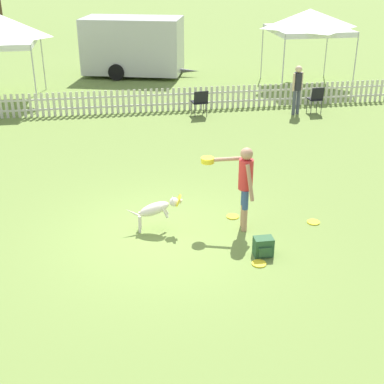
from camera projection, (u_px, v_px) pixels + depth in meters
ground_plane at (164, 236)px, 10.45m from camera, size 240.00×240.00×0.00m
handler_person at (242, 178)px, 10.30m from camera, size 0.97×0.77×1.72m
leaping_dog at (157, 209)px, 10.49m from camera, size 1.14×0.36×0.77m
frisbee_near_handler at (233, 216)px, 11.18m from camera, size 0.26×0.26×0.02m
frisbee_near_dog at (313, 222)px, 10.95m from camera, size 0.26×0.26×0.02m
frisbee_midfield at (259, 264)px, 9.52m from camera, size 0.26×0.26×0.02m
backpack_on_grass at (263, 247)px, 9.74m from camera, size 0.35×0.28×0.36m
picket_fence at (135, 101)px, 18.07m from camera, size 23.00×0.04×0.79m
folding_chair_blue_left at (316, 97)px, 17.92m from camera, size 0.44×0.46×0.90m
folding_chair_center at (200, 101)px, 17.65m from camera, size 0.53×0.55×0.87m
canopy_tent_main at (309, 21)px, 20.84m from camera, size 2.89×2.89×2.96m
spectator_standing at (297, 85)px, 17.63m from camera, size 0.39×0.27×1.63m
equipment_trailer at (133, 45)px, 22.96m from camera, size 5.07×3.23×2.44m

